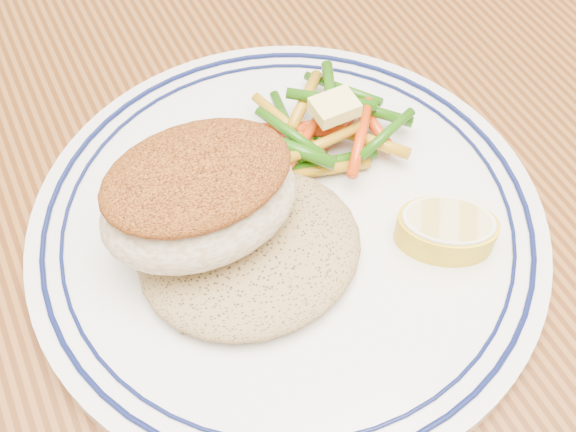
# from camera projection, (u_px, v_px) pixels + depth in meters

# --- Properties ---
(dining_table) EXTENTS (1.50, 0.90, 0.75)m
(dining_table) POSITION_uv_depth(u_px,v_px,m) (341.00, 290.00, 0.51)
(dining_table) COLOR #502910
(dining_table) RESTS_ON ground
(plate) EXTENTS (0.29, 0.29, 0.02)m
(plate) POSITION_uv_depth(u_px,v_px,m) (288.00, 227.00, 0.41)
(plate) COLOR silver
(plate) RESTS_ON dining_table
(rice_pilaf) EXTENTS (0.12, 0.11, 0.02)m
(rice_pilaf) POSITION_uv_depth(u_px,v_px,m) (250.00, 247.00, 0.38)
(rice_pilaf) COLOR olive
(rice_pilaf) RESTS_ON plate
(fish_fillet) EXTENTS (0.10, 0.07, 0.05)m
(fish_fillet) POSITION_uv_depth(u_px,v_px,m) (199.00, 197.00, 0.36)
(fish_fillet) COLOR beige
(fish_fillet) RESTS_ON rice_pilaf
(vegetable_pile) EXTENTS (0.10, 0.09, 0.03)m
(vegetable_pile) POSITION_uv_depth(u_px,v_px,m) (326.00, 128.00, 0.43)
(vegetable_pile) COLOR red
(vegetable_pile) RESTS_ON plate
(butter_pat) EXTENTS (0.03, 0.02, 0.01)m
(butter_pat) POSITION_uv_depth(u_px,v_px,m) (335.00, 107.00, 0.41)
(butter_pat) COLOR #FFED7C
(butter_pat) RESTS_ON vegetable_pile
(lemon_wedge) EXTENTS (0.07, 0.07, 0.02)m
(lemon_wedge) POSITION_uv_depth(u_px,v_px,m) (446.00, 229.00, 0.39)
(lemon_wedge) COLOR yellow
(lemon_wedge) RESTS_ON plate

